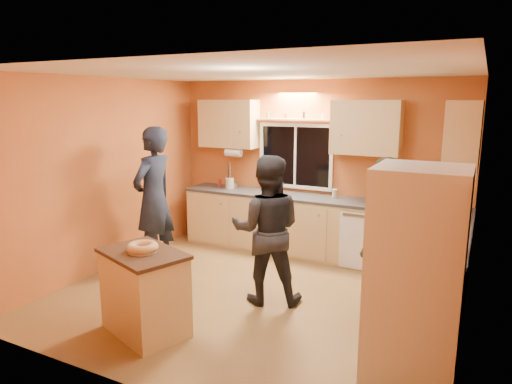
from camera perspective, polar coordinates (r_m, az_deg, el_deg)
The scene contains 14 objects.
ground at distance 5.58m, azimuth -0.20°, elevation -12.95°, with size 4.50×4.50×0.00m, color brown.
room_shell at distance 5.44m, azimuth 2.90°, elevation 4.19°, with size 4.54×4.04×2.61m.
back_counter at distance 6.89m, azimuth 6.37°, elevation -4.21°, with size 4.23×0.62×0.90m.
right_counter at distance 5.37m, azimuth 21.59°, elevation -9.61°, with size 0.62×1.84×0.90m.
refrigerator at distance 4.00m, azimuth 19.34°, elevation -9.83°, with size 0.72×0.70×1.80m, color silver.
island at distance 4.78m, azimuth -13.74°, elevation -12.00°, with size 1.03×0.86×0.85m.
bundt_pastry at distance 4.62m, azimuth -14.01°, elevation -6.73°, with size 0.31×0.31×0.09m, color tan.
person_left at distance 6.39m, azimuth -12.66°, elevation -0.79°, with size 0.71×0.47×1.96m, color black.
person_center at distance 5.19m, azimuth 1.37°, elevation -4.76°, with size 0.83×0.65×1.71m, color black.
person_right at distance 4.63m, azimuth 15.56°, elevation -6.79°, with size 1.05×0.44×1.78m, color #2B3220.
mixing_bowl at distance 6.48m, azimuth 15.48°, elevation -1.06°, with size 0.38×0.38×0.09m, color black.
utensil_crock at distance 7.33m, azimuth -3.30°, elevation 1.09°, with size 0.14×0.14×0.17m, color beige.
potted_plant at distance 4.86m, azimuth 21.70°, elevation -4.43°, with size 0.26×0.23×0.29m, color gray.
red_box at distance 5.99m, azimuth 22.98°, elevation -2.69°, with size 0.16×0.12×0.07m, color #A9261A.
Camera 1 is at (2.31, -4.52, 2.32)m, focal length 32.00 mm.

